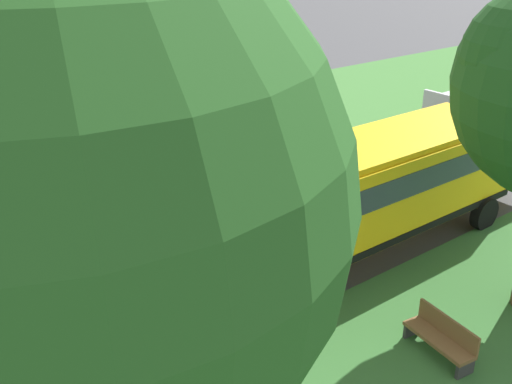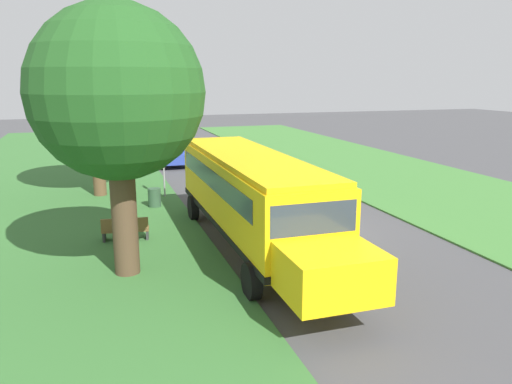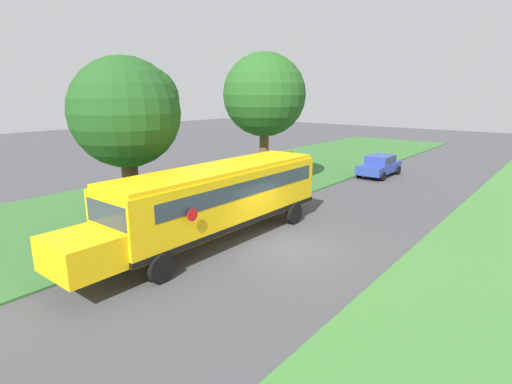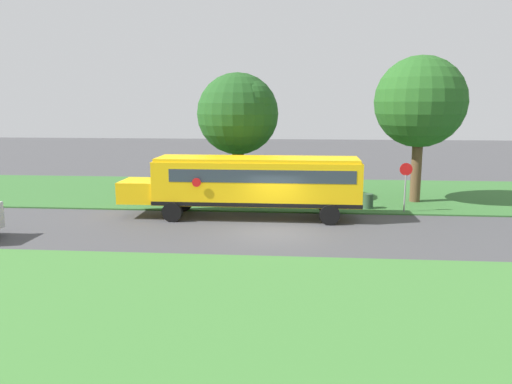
# 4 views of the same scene
# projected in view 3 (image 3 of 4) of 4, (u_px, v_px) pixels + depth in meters

# --- Properties ---
(ground_plane) EXTENTS (120.00, 120.00, 0.00)m
(ground_plane) POSITION_uv_depth(u_px,v_px,m) (288.00, 247.00, 16.23)
(ground_plane) COLOR #424244
(grass_verge) EXTENTS (12.00, 80.00, 0.08)m
(grass_verge) POSITION_uv_depth(u_px,v_px,m) (141.00, 204.00, 22.32)
(grass_verge) COLOR #33662D
(grass_verge) RESTS_ON ground
(school_bus) EXTENTS (2.85, 12.42, 3.16)m
(school_bus) POSITION_uv_depth(u_px,v_px,m) (216.00, 197.00, 16.50)
(school_bus) COLOR yellow
(school_bus) RESTS_ON ground
(car_blue_nearest) EXTENTS (2.02, 4.40, 1.56)m
(car_blue_nearest) POSITION_uv_depth(u_px,v_px,m) (380.00, 164.00, 29.94)
(car_blue_nearest) COLOR #283D93
(car_blue_nearest) RESTS_ON ground
(oak_tree_beside_bus) EXTENTS (4.80, 4.80, 7.68)m
(oak_tree_beside_bus) POSITION_uv_depth(u_px,v_px,m) (129.00, 111.00, 17.37)
(oak_tree_beside_bus) COLOR #4C3826
(oak_tree_beside_bus) RESTS_ON ground
(oak_tree_roadside_mid) EXTENTS (5.30, 5.30, 8.63)m
(oak_tree_roadside_mid) POSITION_uv_depth(u_px,v_px,m) (265.00, 95.00, 25.49)
(oak_tree_roadside_mid) COLOR brown
(oak_tree_roadside_mid) RESTS_ON ground
(stop_sign) EXTENTS (0.08, 0.68, 2.74)m
(stop_sign) POSITION_uv_depth(u_px,v_px,m) (291.00, 168.00, 23.82)
(stop_sign) COLOR gray
(stop_sign) RESTS_ON ground
(park_bench) EXTENTS (1.65, 0.71, 0.92)m
(park_bench) POSITION_uv_depth(u_px,v_px,m) (186.00, 204.00, 20.74)
(park_bench) COLOR brown
(park_bench) RESTS_ON ground
(trash_bin) EXTENTS (0.56, 0.56, 0.90)m
(trash_bin) POSITION_uv_depth(u_px,v_px,m) (262.00, 193.00, 23.17)
(trash_bin) COLOR #2D4C33
(trash_bin) RESTS_ON ground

